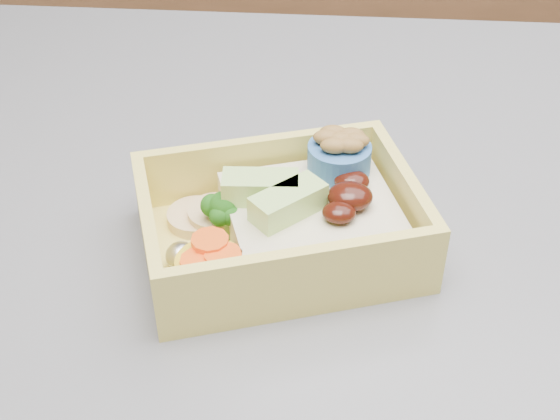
{
  "coord_description": "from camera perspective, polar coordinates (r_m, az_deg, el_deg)",
  "views": [
    {
      "loc": [
        -0.14,
        -0.38,
        1.24
      ],
      "look_at": [
        -0.17,
        -0.02,
        0.95
      ],
      "focal_mm": 50.0,
      "sensor_mm": 36.0,
      "label": 1
    }
  ],
  "objects": [
    {
      "name": "bento_box",
      "position": [
        0.47,
        0.55,
        -0.79
      ],
      "size": [
        0.19,
        0.16,
        0.06
      ],
      "rotation": [
        0.0,
        0.0,
        0.31
      ],
      "color": "#E9D460",
      "rests_on": "island"
    }
  ]
}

